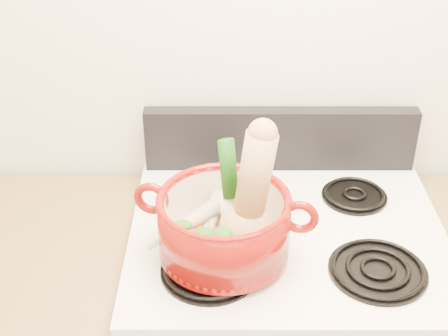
{
  "coord_description": "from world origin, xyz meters",
  "views": [
    {
      "loc": [
        -0.16,
        0.16,
        1.89
      ],
      "look_at": [
        -0.16,
        1.27,
        1.21
      ],
      "focal_mm": 50.0,
      "sensor_mm": 36.0,
      "label": 1
    }
  ],
  "objects": [
    {
      "name": "burner_back_right",
      "position": [
        0.19,
        1.54,
        0.96
      ],
      "size": [
        0.17,
        0.17,
        0.02
      ],
      "primitive_type": "cylinder",
      "color": "black",
      "rests_on": "cooktop"
    },
    {
      "name": "parsnip_1",
      "position": [
        -0.24,
        1.32,
        1.03
      ],
      "size": [
        0.18,
        0.15,
        0.06
      ],
      "primitive_type": "cone",
      "rotation": [
        1.66,
        0.0,
        -0.92
      ],
      "color": "beige",
      "rests_on": "dutch_oven"
    },
    {
      "name": "carrot_1",
      "position": [
        -0.23,
        1.26,
        1.02
      ],
      "size": [
        0.07,
        0.15,
        0.04
      ],
      "primitive_type": "cone",
      "rotation": [
        1.66,
        0.0,
        -0.29
      ],
      "color": "red",
      "rests_on": "dutch_oven"
    },
    {
      "name": "parsnip_2",
      "position": [
        -0.18,
        1.34,
        1.03
      ],
      "size": [
        0.07,
        0.2,
        0.06
      ],
      "primitive_type": "cone",
      "rotation": [
        1.66,
        0.0,
        -0.13
      ],
      "color": "beige",
      "rests_on": "dutch_oven"
    },
    {
      "name": "burner_back_left",
      "position": [
        -0.19,
        1.54,
        0.96
      ],
      "size": [
        0.17,
        0.17,
        0.02
      ],
      "primitive_type": "cylinder",
      "color": "black",
      "rests_on": "cooktop"
    },
    {
      "name": "wall_back",
      "position": [
        0.0,
        1.75,
        1.3
      ],
      "size": [
        3.5,
        0.02,
        2.6
      ],
      "primitive_type": "cube",
      "color": "white",
      "rests_on": "floor"
    },
    {
      "name": "leek",
      "position": [
        -0.15,
        1.32,
        1.12
      ],
      "size": [
        0.07,
        0.1,
        0.25
      ],
      "primitive_type": "cylinder",
      "rotation": [
        -0.23,
        0.0,
        0.41
      ],
      "color": "silver",
      "rests_on": "dutch_oven"
    },
    {
      "name": "carrot_2",
      "position": [
        -0.15,
        1.25,
        1.03
      ],
      "size": [
        0.06,
        0.18,
        0.05
      ],
      "primitive_type": "cone",
      "rotation": [
        1.66,
        0.0,
        -0.18
      ],
      "color": "#CB580A",
      "rests_on": "dutch_oven"
    },
    {
      "name": "control_backsplash",
      "position": [
        0.0,
        1.7,
        1.04
      ],
      "size": [
        0.76,
        0.05,
        0.18
      ],
      "primitive_type": "cube",
      "color": "black",
      "rests_on": "cooktop"
    },
    {
      "name": "burner_front_left",
      "position": [
        -0.19,
        1.24,
        0.96
      ],
      "size": [
        0.22,
        0.22,
        0.02
      ],
      "primitive_type": "cylinder",
      "color": "black",
      "rests_on": "cooktop"
    },
    {
      "name": "parsnip_3",
      "position": [
        -0.25,
        1.3,
        1.04
      ],
      "size": [
        0.19,
        0.16,
        0.06
      ],
      "primitive_type": "cone",
      "rotation": [
        1.66,
        0.0,
        -0.89
      ],
      "color": "beige",
      "rests_on": "dutch_oven"
    },
    {
      "name": "dutch_oven",
      "position": [
        -0.16,
        1.29,
        1.04
      ],
      "size": [
        0.36,
        0.36,
        0.15
      ],
      "primitive_type": "cylinder",
      "rotation": [
        0.0,
        0.0,
        -0.21
      ],
      "color": "maroon",
      "rests_on": "burner_front_left"
    },
    {
      "name": "cooktop",
      "position": [
        0.0,
        1.4,
        0.93
      ],
      "size": [
        0.78,
        0.67,
        0.03
      ],
      "primitive_type": "cube",
      "color": "white",
      "rests_on": "stove_body"
    },
    {
      "name": "burner_front_right",
      "position": [
        0.19,
        1.24,
        0.96
      ],
      "size": [
        0.22,
        0.22,
        0.02
      ],
      "primitive_type": "cylinder",
      "color": "black",
      "rests_on": "cooktop"
    },
    {
      "name": "pot_handle_left",
      "position": [
        -0.32,
        1.33,
        1.09
      ],
      "size": [
        0.09,
        0.04,
        0.08
      ],
      "primitive_type": "torus",
      "rotation": [
        1.57,
        0.0,
        -0.21
      ],
      "color": "maroon",
      "rests_on": "dutch_oven"
    },
    {
      "name": "parsnip_0",
      "position": [
        -0.19,
        1.34,
        1.02
      ],
      "size": [
        0.11,
        0.24,
        0.07
      ],
      "primitive_type": "cone",
      "rotation": [
        1.66,
        0.0,
        -0.28
      ],
      "color": "beige",
      "rests_on": "dutch_oven"
    },
    {
      "name": "squash",
      "position": [
        -0.11,
        1.28,
        1.14
      ],
      "size": [
        0.18,
        0.15,
        0.31
      ],
      "primitive_type": null,
      "rotation": [
        0.0,
        0.12,
        -0.22
      ],
      "color": "tan",
      "rests_on": "dutch_oven"
    },
    {
      "name": "pot_handle_right",
      "position": [
        0.01,
        1.26,
        1.09
      ],
      "size": [
        0.09,
        0.04,
        0.08
      ],
      "primitive_type": "torus",
      "rotation": [
        1.57,
        0.0,
        -0.21
      ],
      "color": "maroon",
      "rests_on": "dutch_oven"
    },
    {
      "name": "carrot_0",
      "position": [
        -0.19,
        1.23,
        1.02
      ],
      "size": [
        0.06,
        0.16,
        0.05
      ],
      "primitive_type": "cone",
      "rotation": [
        1.66,
        0.0,
        -0.17
      ],
      "color": "#C05C09",
      "rests_on": "dutch_oven"
    },
    {
      "name": "ginger",
      "position": [
        -0.14,
        1.37,
        1.02
      ],
      "size": [
        0.09,
        0.08,
        0.04
      ],
      "primitive_type": "ellipsoid",
      "rotation": [
        0.0,
        0.0,
        -0.24
      ],
      "color": "tan",
      "rests_on": "dutch_oven"
    }
  ]
}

